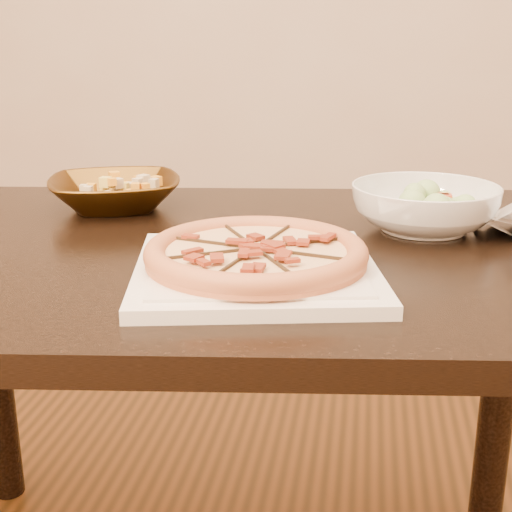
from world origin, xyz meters
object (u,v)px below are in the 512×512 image
object	(u,v)px
bronze_bowl	(115,193)
salad_bowl	(425,208)
plate	(256,270)
pizza	(256,253)
dining_table	(192,311)

from	to	relation	value
bronze_bowl	salad_bowl	distance (m)	0.56
plate	pizza	distance (m)	0.02
plate	salad_bowl	bearing A→B (deg)	49.76
pizza	dining_table	bearing A→B (deg)	131.03
dining_table	bronze_bowl	distance (m)	0.31
plate	bronze_bowl	bearing A→B (deg)	132.88
bronze_bowl	salad_bowl	bearing A→B (deg)	-6.60
dining_table	pizza	distance (m)	0.24
plate	salad_bowl	distance (m)	0.37
plate	salad_bowl	xyz separation A→B (m)	(0.24, 0.28, 0.03)
dining_table	salad_bowl	xyz separation A→B (m)	(0.36, 0.13, 0.15)
plate	bronze_bowl	xyz separation A→B (m)	(-0.32, 0.34, 0.02)
bronze_bowl	salad_bowl	size ratio (longest dim) A/B	0.99
pizza	bronze_bowl	bearing A→B (deg)	132.89
plate	bronze_bowl	world-z (taller)	bronze_bowl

